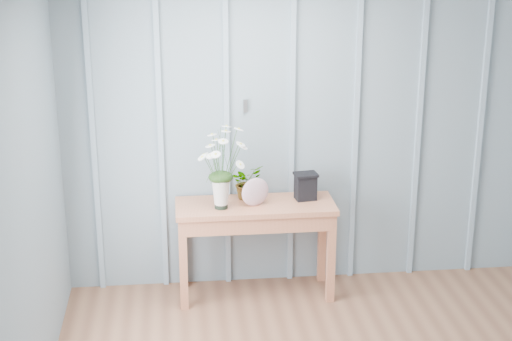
{
  "coord_description": "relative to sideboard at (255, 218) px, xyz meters",
  "views": [
    {
      "loc": [
        -1.15,
        -3.49,
        2.84
      ],
      "look_at": [
        -0.56,
        1.94,
        1.03
      ],
      "focal_mm": 55.0,
      "sensor_mm": 36.0,
      "label": 1
    }
  ],
  "objects": [
    {
      "name": "felt_disc_vessel",
      "position": [
        -0.01,
        -0.04,
        0.22
      ],
      "size": [
        0.23,
        0.13,
        0.22
      ],
      "primitive_type": "ellipsoid",
      "rotation": [
        0.0,
        0.0,
        0.32
      ],
      "color": "#90506F",
      "rests_on": "sideboard"
    },
    {
      "name": "carved_box",
      "position": [
        0.39,
        0.05,
        0.22
      ],
      "size": [
        0.19,
        0.15,
        0.21
      ],
      "color": "black",
      "rests_on": "sideboard"
    },
    {
      "name": "daisy_vase",
      "position": [
        -0.26,
        -0.06,
        0.51
      ],
      "size": [
        0.44,
        0.34,
        0.62
      ],
      "color": "black",
      "rests_on": "sideboard"
    },
    {
      "name": "sideboard",
      "position": [
        0.0,
        0.0,
        0.0
      ],
      "size": [
        1.2,
        0.45,
        0.75
      ],
      "color": "#B06544",
      "rests_on": "ground"
    },
    {
      "name": "spider_plant",
      "position": [
        -0.06,
        0.13,
        0.25
      ],
      "size": [
        0.31,
        0.3,
        0.26
      ],
      "primitive_type": "imported",
      "rotation": [
        0.0,
        0.0,
        0.63
      ],
      "color": "#193612",
      "rests_on": "sideboard"
    },
    {
      "name": "room_shell",
      "position": [
        0.56,
        -1.08,
        1.35
      ],
      "size": [
        4.0,
        4.5,
        2.5
      ],
      "color": "gray",
      "rests_on": "ground"
    }
  ]
}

